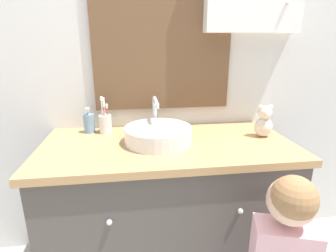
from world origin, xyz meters
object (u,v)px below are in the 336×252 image
sink_basin (158,134)px  toothbrush_holder (105,123)px  soap_dispenser (89,123)px  teddy_bear (264,122)px

sink_basin → toothbrush_holder: (-0.27, 0.18, 0.01)m
toothbrush_holder → soap_dispenser: 0.09m
toothbrush_holder → soap_dispenser: bearing=168.9°
toothbrush_holder → teddy_bear: size_ratio=1.18×
sink_basin → soap_dispenser: sink_basin is taller
teddy_bear → soap_dispenser: bearing=168.1°
soap_dispenser → teddy_bear: 0.93m
soap_dispenser → teddy_bear: (0.91, -0.19, 0.03)m
sink_basin → soap_dispenser: (-0.36, 0.20, 0.01)m
soap_dispenser → toothbrush_holder: bearing=-11.1°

